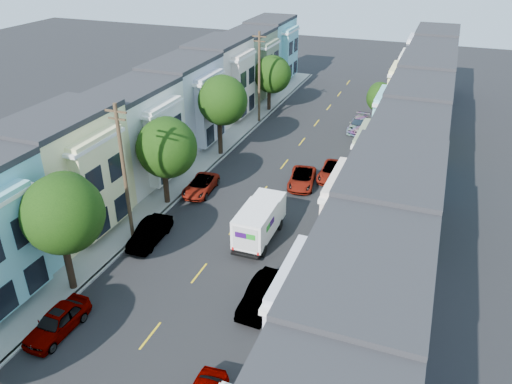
% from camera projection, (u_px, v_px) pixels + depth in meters
% --- Properties ---
extents(ground, '(160.00, 160.00, 0.00)m').
position_uv_depth(ground, '(199.00, 273.00, 32.43)').
color(ground, black).
rests_on(ground, ground).
extents(road_slab, '(12.00, 70.00, 0.02)m').
position_uv_depth(road_slab, '(274.00, 177.00, 44.79)').
color(road_slab, black).
rests_on(road_slab, ground).
extents(curb_left, '(0.30, 70.00, 0.15)m').
position_uv_depth(curb_left, '(213.00, 167.00, 46.66)').
color(curb_left, gray).
rests_on(curb_left, ground).
extents(curb_right, '(0.30, 70.00, 0.15)m').
position_uv_depth(curb_right, '(341.00, 188.00, 42.87)').
color(curb_right, gray).
rests_on(curb_right, ground).
extents(sidewalk_left, '(2.60, 70.00, 0.15)m').
position_uv_depth(sidewalk_left, '(201.00, 164.00, 47.06)').
color(sidewalk_left, gray).
rests_on(sidewalk_left, ground).
extents(sidewalk_right, '(2.60, 70.00, 0.15)m').
position_uv_depth(sidewalk_right, '(356.00, 190.00, 42.46)').
color(sidewalk_right, gray).
rests_on(sidewalk_right, ground).
extents(centerline, '(0.12, 70.00, 0.01)m').
position_uv_depth(centerline, '(274.00, 177.00, 44.80)').
color(centerline, gold).
rests_on(centerline, ground).
extents(townhouse_row_left, '(5.00, 70.00, 8.50)m').
position_uv_depth(townhouse_row_left, '(165.00, 159.00, 48.29)').
color(townhouse_row_left, gray).
rests_on(townhouse_row_left, ground).
extents(townhouse_row_right, '(5.00, 70.00, 8.50)m').
position_uv_depth(townhouse_row_right, '(401.00, 199.00, 41.30)').
color(townhouse_row_right, gray).
rests_on(townhouse_row_right, ground).
extents(tree_b, '(4.70, 4.70, 7.84)m').
position_uv_depth(tree_b, '(62.00, 214.00, 28.39)').
color(tree_b, black).
rests_on(tree_b, ground).
extents(tree_c, '(4.70, 4.70, 7.29)m').
position_uv_depth(tree_c, '(166.00, 148.00, 38.24)').
color(tree_c, black).
rests_on(tree_c, ground).
extents(tree_d, '(4.70, 4.70, 7.93)m').
position_uv_depth(tree_d, '(222.00, 101.00, 46.60)').
color(tree_d, black).
rests_on(tree_d, ground).
extents(tree_e, '(4.43, 4.43, 6.71)m').
position_uv_depth(tree_e, '(272.00, 74.00, 58.88)').
color(tree_e, black).
rests_on(tree_e, ground).
extents(tree_far_r, '(3.10, 3.10, 5.64)m').
position_uv_depth(tree_far_r, '(380.00, 98.00, 52.22)').
color(tree_far_r, black).
rests_on(tree_far_r, ground).
extents(utility_pole_near, '(1.60, 0.26, 10.00)m').
position_uv_depth(utility_pole_near, '(125.00, 175.00, 33.62)').
color(utility_pole_near, '#42301E').
rests_on(utility_pole_near, ground).
extents(utility_pole_far, '(1.60, 0.26, 10.00)m').
position_uv_depth(utility_pole_far, '(259.00, 78.00, 55.06)').
color(utility_pole_far, '#42301E').
rests_on(utility_pole_far, ground).
extents(fedex_truck, '(2.20, 5.70, 2.73)m').
position_uv_depth(fedex_truck, '(259.00, 220.00, 35.32)').
color(fedex_truck, white).
rests_on(fedex_truck, ground).
extents(lead_sedan, '(2.79, 4.87, 1.28)m').
position_uv_depth(lead_sedan, '(302.00, 179.00, 43.13)').
color(lead_sedan, black).
rests_on(lead_sedan, ground).
extents(parked_left_b, '(1.77, 4.45, 1.43)m').
position_uv_depth(parked_left_b, '(57.00, 322.00, 27.43)').
color(parked_left_b, black).
rests_on(parked_left_b, ground).
extents(parked_left_c, '(1.79, 4.45, 1.46)m').
position_uv_depth(parked_left_c, '(150.00, 233.00, 35.36)').
color(parked_left_c, '#A3A5BB').
rests_on(parked_left_c, ground).
extents(parked_left_d, '(2.39, 4.61, 1.24)m').
position_uv_depth(parked_left_d, '(201.00, 186.00, 42.03)').
color(parked_left_d, '#3D0915').
rests_on(parked_left_d, ground).
extents(parked_right_b, '(1.82, 4.60, 1.51)m').
position_uv_depth(parked_right_b, '(263.00, 295.00, 29.40)').
color(parked_right_b, silver).
rests_on(parked_right_b, ground).
extents(parked_right_c, '(2.19, 4.63, 1.28)m').
position_uv_depth(parked_right_c, '(332.00, 172.00, 44.36)').
color(parked_right_c, black).
rests_on(parked_right_c, ground).
extents(parked_right_d, '(2.00, 4.64, 1.38)m').
position_uv_depth(parked_right_d, '(359.00, 124.00, 54.85)').
color(parked_right_d, black).
rests_on(parked_right_d, ground).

